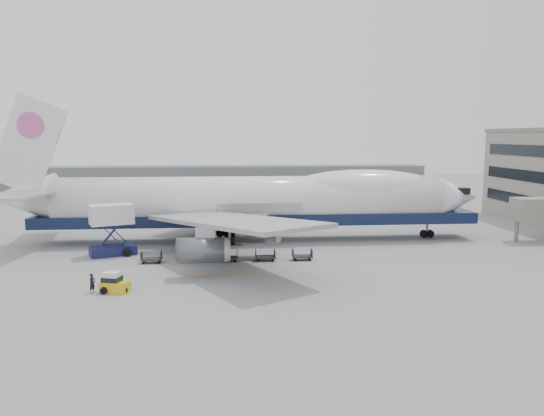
{
  "coord_description": "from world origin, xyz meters",
  "views": [
    {
      "loc": [
        -3.28,
        -59.9,
        14.43
      ],
      "look_at": [
        2.37,
        6.0,
        5.33
      ],
      "focal_mm": 35.0,
      "sensor_mm": 36.0,
      "label": 1
    }
  ],
  "objects": [
    {
      "name": "ground",
      "position": [
        0.0,
        0.0,
        0.0
      ],
      "size": [
        260.0,
        260.0,
        0.0
      ],
      "primitive_type": "plane",
      "color": "gray",
      "rests_on": "ground"
    },
    {
      "name": "dolly_0",
      "position": [
        -11.93,
        -0.06,
        0.53
      ],
      "size": [
        2.3,
        1.35,
        1.3
      ],
      "color": "#2D2D30",
      "rests_on": "ground"
    },
    {
      "name": "baggage_tug",
      "position": [
        -13.82,
        -11.18,
        0.83
      ],
      "size": [
        2.86,
        2.07,
        1.88
      ],
      "rotation": [
        0.0,
        0.0,
        -0.3
      ],
      "color": "gold",
      "rests_on": "ground"
    },
    {
      "name": "dolly_4",
      "position": [
        5.39,
        -0.06,
        0.53
      ],
      "size": [
        2.3,
        1.35,
        1.3
      ],
      "color": "#2D2D30",
      "rests_on": "ground"
    },
    {
      "name": "dolly_3",
      "position": [
        1.06,
        -0.06,
        0.53
      ],
      "size": [
        2.3,
        1.35,
        1.3
      ],
      "color": "#2D2D30",
      "rests_on": "ground"
    },
    {
      "name": "airliner",
      "position": [
        0.64,
        12.0,
        5.62
      ],
      "size": [
        67.0,
        55.3,
        19.98
      ],
      "color": "white",
      "rests_on": "ground"
    },
    {
      "name": "traffic_cone",
      "position": [
        -5.86,
        -6.65,
        0.26
      ],
      "size": [
        0.37,
        0.37,
        0.55
      ],
      "rotation": [
        0.0,
        0.0,
        0.17
      ],
      "color": "#F1510C",
      "rests_on": "ground"
    },
    {
      "name": "apron_line",
      "position": [
        0.0,
        -6.0,
        0.01
      ],
      "size": [
        60.0,
        0.15,
        0.01
      ],
      "primitive_type": "cube",
      "color": "gold",
      "rests_on": "ground"
    },
    {
      "name": "hangar",
      "position": [
        -10.0,
        70.0,
        3.5
      ],
      "size": [
        110.0,
        8.0,
        7.0
      ],
      "primitive_type": "cube",
      "color": "slate",
      "rests_on": "ground"
    },
    {
      "name": "dolly_1",
      "position": [
        -7.6,
        -0.06,
        0.53
      ],
      "size": [
        2.3,
        1.35,
        1.3
      ],
      "color": "#2D2D30",
      "rests_on": "ground"
    },
    {
      "name": "dolly_2",
      "position": [
        -3.27,
        -0.06,
        0.53
      ],
      "size": [
        2.3,
        1.35,
        1.3
      ],
      "color": "#2D2D30",
      "rests_on": "ground"
    },
    {
      "name": "ground_worker",
      "position": [
        -15.72,
        -11.42,
        0.92
      ],
      "size": [
        0.7,
        0.8,
        1.85
      ],
      "primitive_type": "imported",
      "rotation": [
        0.0,
        0.0,
        1.1
      ],
      "color": "black",
      "rests_on": "ground"
    },
    {
      "name": "catering_truck",
      "position": [
        -17.16,
        4.52,
        3.46
      ],
      "size": [
        5.96,
        5.01,
        6.18
      ],
      "rotation": [
        0.0,
        0.0,
        0.38
      ],
      "color": "#191D4D",
      "rests_on": "ground"
    }
  ]
}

